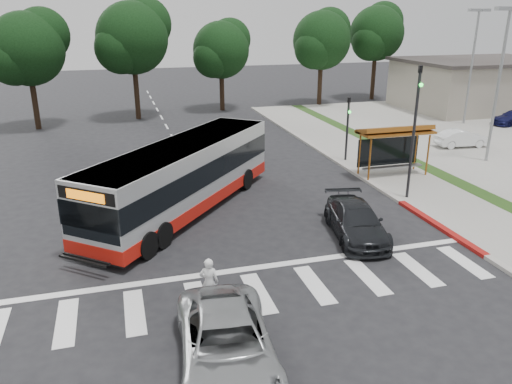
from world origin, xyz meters
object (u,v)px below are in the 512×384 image
object	(u,v)px
dark_sedan	(356,221)
silver_suv_south	(227,344)
transit_bus	(184,178)
pedestrian	(209,282)

from	to	relation	value
dark_sedan	silver_suv_south	xyz separation A→B (m)	(-6.92, -6.52, 0.04)
transit_bus	dark_sedan	distance (m)	8.01
pedestrian	dark_sedan	size ratio (longest dim) A/B	0.35
transit_bus	pedestrian	bearing A→B (deg)	-52.95
pedestrian	silver_suv_south	world-z (taller)	pedestrian
transit_bus	silver_suv_south	bearing A→B (deg)	-52.77
dark_sedan	silver_suv_south	world-z (taller)	silver_suv_south
silver_suv_south	dark_sedan	bearing A→B (deg)	48.92
pedestrian	silver_suv_south	size ratio (longest dim) A/B	0.31
transit_bus	dark_sedan	size ratio (longest dim) A/B	2.64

